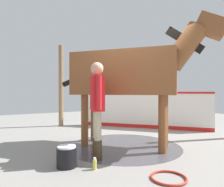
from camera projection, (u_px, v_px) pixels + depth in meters
The scene contains 10 objects.
ground_plane at pixel (133, 144), 4.67m from camera, with size 16.00×16.00×0.02m, color gray.
wet_patch at pixel (124, 146), 4.50m from camera, with size 2.48×2.48×0.00m, color #4C4C54.
barrier_wall at pixel (143, 111), 6.75m from camera, with size 3.28×2.89×1.21m.
roof_post_far at pixel (61, 86), 7.16m from camera, with size 0.16×0.16×2.84m, color olive.
horse at pixel (130, 73), 4.45m from camera, with size 2.86×2.54×2.75m.
handler at pixel (97, 102), 3.70m from camera, with size 0.66×0.38×1.74m.
wash_bucket at pixel (67, 157), 3.24m from camera, with size 0.32×0.32×0.34m.
bottle_shampoo at pixel (95, 164), 3.14m from camera, with size 0.06×0.06×0.19m.
bottle_spray at pixel (68, 154), 3.60m from camera, with size 0.08×0.08×0.20m.
hose_coil at pixel (169, 178), 2.80m from camera, with size 0.50×0.50×0.03m, color #B72D1E.
Camera 1 is at (-3.79, 2.76, 1.20)m, focal length 32.64 mm.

